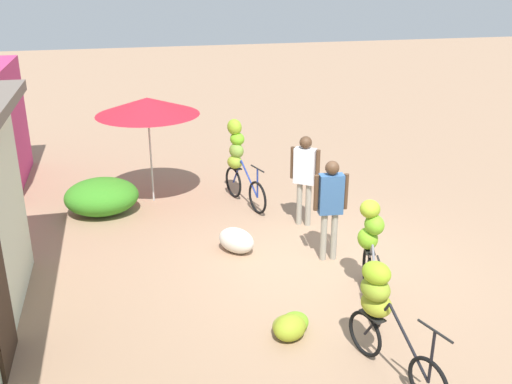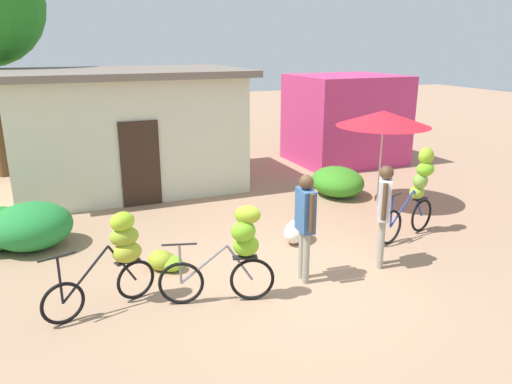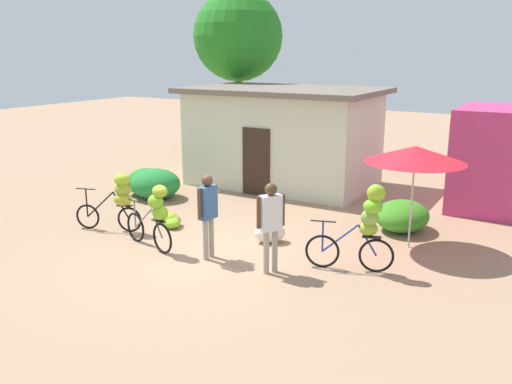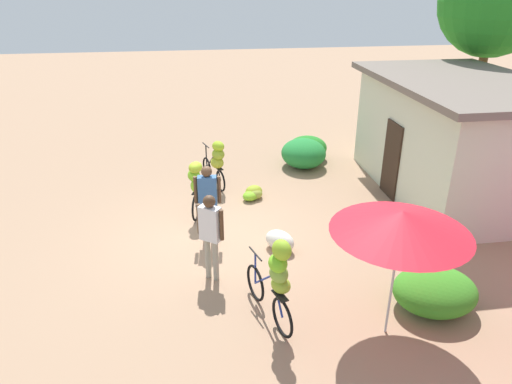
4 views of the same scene
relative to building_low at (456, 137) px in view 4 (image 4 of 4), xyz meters
The scene contains 14 objects.
ground_plane 6.89m from the building_low, 77.10° to the right, with size 60.00×60.00×0.00m, color #A37F62.
building_low is the anchor object (origin of this frame).
tree_behind_building 5.13m from the building_low, 142.23° to the left, with size 3.31×3.31×6.35m.
hedge_bush_front_left 4.52m from the building_low, 132.61° to the right, with size 1.09×1.27×0.76m, color #258026.
hedge_bush_front_right 4.35m from the building_low, 124.07° to the right, with size 1.47×1.37×0.87m, color #238135.
hedge_bush_mid 5.57m from the building_low, 31.38° to the right, with size 1.25×1.48×0.73m, color #3A8E23.
market_umbrella 6.43m from the building_low, 37.35° to the right, with size 2.12×2.12×2.24m.
bicycle_leftmost 6.37m from the building_low, 100.19° to the right, with size 1.63×0.64×1.40m.
bicycle_near_pile 6.85m from the building_low, 86.10° to the right, with size 1.66×0.58×1.47m.
bicycle_center_loaded 7.38m from the building_low, 50.50° to the right, with size 1.66×0.63×1.75m.
banana_pile_on_ground 5.53m from the building_low, 93.06° to the right, with size 0.72×0.70×0.34m.
produce_sack 5.79m from the building_low, 65.66° to the right, with size 0.70×0.44×0.44m, color silver.
person_vendor 7.36m from the building_low, 64.58° to the right, with size 0.40×0.48×1.78m.
person_bystander 6.84m from the building_low, 75.66° to the right, with size 0.24×0.58×1.77m.
Camera 4 is at (9.28, -0.36, 5.35)m, focal length 32.68 mm.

